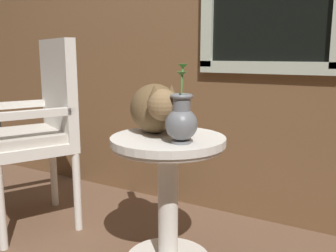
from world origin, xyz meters
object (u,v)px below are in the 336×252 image
Objects in this scene: pewter_vase_with_ivy at (181,120)px; wicker_chair at (39,124)px; wicker_side_table at (168,178)px; cat at (156,108)px.

wicker_chair is at bearing 173.98° from pewter_vase_with_ivy.
pewter_vase_with_ivy is at bearing -35.15° from wicker_side_table.
wicker_side_table is 0.58× the size of wicker_chair.
wicker_side_table is 0.33m from pewter_vase_with_ivy.
wicker_side_table is 0.33m from cat.
cat is (0.79, 0.01, 0.15)m from wicker_chair.
wicker_chair is 3.28× the size of pewter_vase_with_ivy.
wicker_chair is (-0.88, 0.03, 0.17)m from wicker_side_table.
cat is 1.40× the size of pewter_vase_with_ivy.
wicker_chair is 0.81m from cat.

